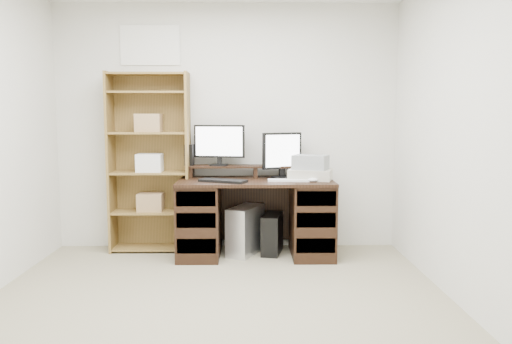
{
  "coord_description": "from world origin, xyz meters",
  "views": [
    {
      "loc": [
        0.23,
        -3.17,
        1.37
      ],
      "look_at": [
        0.29,
        1.43,
        0.85
      ],
      "focal_mm": 35.0,
      "sensor_mm": 36.0,
      "label": 1
    }
  ],
  "objects_px": {
    "printer": "(310,174)",
    "bookshelf": "(150,161)",
    "tower_black": "(272,234)",
    "tower_silver": "(245,230)",
    "desk": "(256,216)",
    "monitor_wide": "(219,143)",
    "monitor_small": "(282,153)"
  },
  "relations": [
    {
      "from": "printer",
      "to": "tower_black",
      "type": "relative_size",
      "value": 0.97
    },
    {
      "from": "monitor_small",
      "to": "bookshelf",
      "type": "height_order",
      "value": "bookshelf"
    },
    {
      "from": "monitor_small",
      "to": "printer",
      "type": "relative_size",
      "value": 1.12
    },
    {
      "from": "desk",
      "to": "bookshelf",
      "type": "bearing_deg",
      "value": 168.69
    },
    {
      "from": "bookshelf",
      "to": "desk",
      "type": "bearing_deg",
      "value": -11.31
    },
    {
      "from": "desk",
      "to": "tower_black",
      "type": "height_order",
      "value": "desk"
    },
    {
      "from": "printer",
      "to": "bookshelf",
      "type": "xyz_separation_m",
      "value": [
        -1.6,
        0.21,
        0.12
      ]
    },
    {
      "from": "monitor_small",
      "to": "bookshelf",
      "type": "xyz_separation_m",
      "value": [
        -1.33,
        0.09,
        -0.08
      ]
    },
    {
      "from": "desk",
      "to": "tower_black",
      "type": "bearing_deg",
      "value": 22.02
    },
    {
      "from": "tower_black",
      "to": "printer",
      "type": "bearing_deg",
      "value": 2.42
    },
    {
      "from": "tower_silver",
      "to": "desk",
      "type": "bearing_deg",
      "value": 0.56
    },
    {
      "from": "monitor_small",
      "to": "tower_black",
      "type": "xyz_separation_m",
      "value": [
        -0.1,
        -0.06,
        -0.8
      ]
    },
    {
      "from": "monitor_wide",
      "to": "monitor_small",
      "type": "bearing_deg",
      "value": 3.5
    },
    {
      "from": "monitor_wide",
      "to": "bookshelf",
      "type": "xyz_separation_m",
      "value": [
        -0.7,
        0.01,
        -0.18
      ]
    },
    {
      "from": "monitor_small",
      "to": "tower_black",
      "type": "height_order",
      "value": "monitor_small"
    },
    {
      "from": "monitor_wide",
      "to": "tower_black",
      "type": "height_order",
      "value": "monitor_wide"
    },
    {
      "from": "desk",
      "to": "monitor_small",
      "type": "xyz_separation_m",
      "value": [
        0.26,
        0.13,
        0.61
      ]
    },
    {
      "from": "printer",
      "to": "bookshelf",
      "type": "bearing_deg",
      "value": -172.29
    },
    {
      "from": "desk",
      "to": "monitor_small",
      "type": "bearing_deg",
      "value": 25.31
    },
    {
      "from": "desk",
      "to": "monitor_small",
      "type": "distance_m",
      "value": 0.67
    },
    {
      "from": "monitor_wide",
      "to": "bookshelf",
      "type": "distance_m",
      "value": 0.72
    },
    {
      "from": "tower_silver",
      "to": "bookshelf",
      "type": "bearing_deg",
      "value": -164.9
    },
    {
      "from": "printer",
      "to": "tower_black",
      "type": "bearing_deg",
      "value": -174.12
    },
    {
      "from": "desk",
      "to": "tower_black",
      "type": "distance_m",
      "value": 0.26
    },
    {
      "from": "bookshelf",
      "to": "monitor_wide",
      "type": "bearing_deg",
      "value": -0.81
    },
    {
      "from": "tower_silver",
      "to": "tower_black",
      "type": "height_order",
      "value": "tower_silver"
    },
    {
      "from": "tower_black",
      "to": "tower_silver",
      "type": "bearing_deg",
      "value": -163.97
    },
    {
      "from": "monitor_small",
      "to": "printer",
      "type": "xyz_separation_m",
      "value": [
        0.27,
        -0.12,
        -0.2
      ]
    },
    {
      "from": "desk",
      "to": "printer",
      "type": "distance_m",
      "value": 0.67
    },
    {
      "from": "monitor_small",
      "to": "tower_black",
      "type": "distance_m",
      "value": 0.81
    },
    {
      "from": "desk",
      "to": "bookshelf",
      "type": "height_order",
      "value": "bookshelf"
    },
    {
      "from": "monitor_small",
      "to": "tower_black",
      "type": "relative_size",
      "value": 1.09
    }
  ]
}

